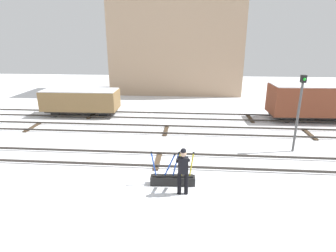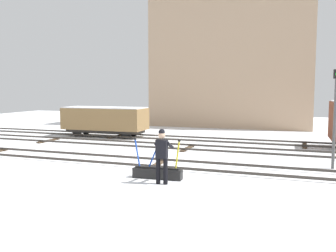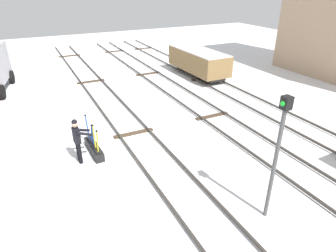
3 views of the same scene
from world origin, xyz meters
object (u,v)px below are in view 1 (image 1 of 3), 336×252
Objects in this scene: signal_post at (299,106)px; freight_car_far_end at (81,100)px; freight_car_mid_siding at (315,100)px; switch_lever_frame at (173,179)px; rail_worker at (183,168)px.

freight_car_far_end is at bearing 156.79° from signal_post.
switch_lever_frame is at bearing -135.70° from freight_car_mid_siding.
freight_car_mid_siding is at bearing 60.63° from signal_post.
rail_worker is 0.47× the size of signal_post.
freight_car_mid_siding is at bearing -1.13° from freight_car_far_end.
signal_post is 0.71× the size of freight_car_far_end.
rail_worker is at bearing -141.11° from signal_post.
switch_lever_frame is 7.50m from signal_post.
rail_worker reaches higher than switch_lever_frame.
signal_post is at bearing -24.34° from freight_car_far_end.
signal_post is 14.81m from freight_car_far_end.
signal_post is at bearing 36.37° from rail_worker.
signal_post is at bearing -121.26° from freight_car_mid_siding.
freight_car_mid_siding reaches higher than freight_car_far_end.
freight_car_mid_siding is (8.90, 10.35, 0.39)m from rail_worker.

